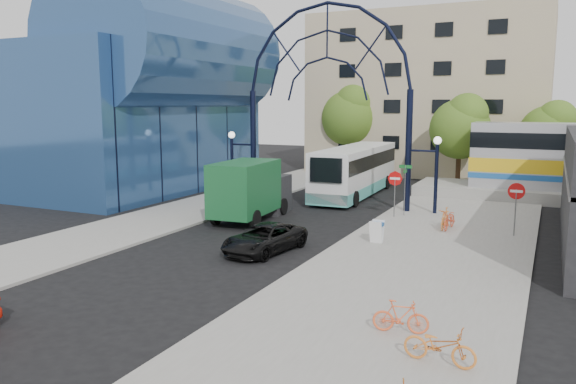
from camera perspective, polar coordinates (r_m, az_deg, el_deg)
The scene contains 20 objects.
ground at distance 22.34m, azimuth -9.61°, elevation -7.27°, with size 120.00×120.00×0.00m, color black.
sidewalk_east at distance 22.81m, azimuth 13.38°, elevation -6.89°, with size 8.00×56.00×0.12m, color gray.
plaza_west at distance 30.80m, azimuth -13.17°, elevation -2.78°, with size 5.00×50.00×0.12m, color gray.
gateway_arch at distance 33.97m, azimuth 3.97°, elevation 12.91°, with size 13.64×0.44×12.10m.
stop_sign at distance 30.78m, azimuth 10.81°, elevation 0.94°, with size 0.80×0.07×2.50m.
do_not_enter_sign at distance 27.89m, azimuth 22.17°, elevation -0.42°, with size 0.76×0.07×2.48m.
street_name_sign at distance 31.24m, azimuth 11.81°, elevation 1.28°, with size 0.70×0.70×2.80m.
sandwich_board at distance 25.07m, azimuth 9.01°, elevation -3.72°, with size 0.55×0.61×0.99m.
transit_hall at distance 42.73m, azimuth -15.27°, elevation 9.30°, with size 16.50×18.00×14.50m.
apartment_block at distance 53.53m, azimuth 14.34°, elevation 9.52°, with size 20.00×12.10×14.00m.
tree_north_a at distance 43.94m, azimuth 17.23°, elevation 6.47°, with size 4.48×4.48×7.00m.
tree_north_b at distance 50.18m, azimuth 6.47°, elevation 7.81°, with size 5.12×5.12×8.00m.
tree_north_c at distance 45.50m, azimuth 25.10°, elevation 5.68°, with size 4.16×4.16×6.50m.
city_bus at distance 38.58m, azimuth 6.89°, elevation 2.22°, with size 3.15×12.13×3.30m.
green_truck at distance 30.29m, azimuth -3.73°, elevation 0.20°, with size 2.84×6.51×3.21m.
black_suv at distance 23.69m, azimuth -2.41°, elevation -4.73°, with size 1.97×4.26×1.18m, color black.
bike_near_a at distance 28.61m, azimuth 16.10°, elevation -2.70°, with size 0.63×1.79×0.94m, color #D84B2B.
bike_near_b at distance 28.55m, azimuth 15.66°, elevation -2.61°, with size 0.49×1.72×1.03m, color orange.
bike_far_a at distance 14.11m, azimuth 15.15°, elevation -14.82°, with size 0.60×1.73×0.91m, color orange.
bike_far_b at distance 15.62m, azimuth 11.38°, elevation -12.31°, with size 0.42×1.50×0.90m, color #F36030.
Camera 1 is at (12.40, -17.53, 6.18)m, focal length 35.00 mm.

